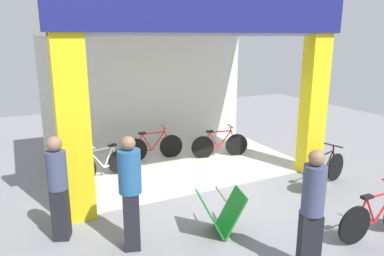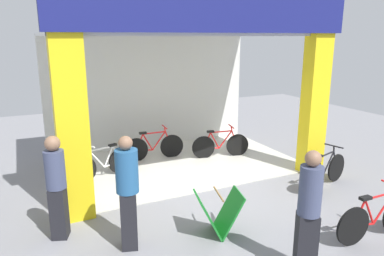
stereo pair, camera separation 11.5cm
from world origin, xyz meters
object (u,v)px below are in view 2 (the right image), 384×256
(pedestrian_0, at_px, (57,186))
(pedestrian_1, at_px, (308,213))
(bicycle_inside_2, at_px, (103,164))
(bicycle_parked_0, at_px, (376,218))
(bicycle_inside_1, at_px, (220,145))
(bicycle_parked_1, at_px, (324,171))
(bicycle_inside_0, at_px, (154,147))
(sandwich_board_sign, at_px, (218,213))
(pedestrian_2, at_px, (128,191))

(pedestrian_0, height_order, pedestrian_1, pedestrian_1)
(bicycle_inside_2, bearing_deg, bicycle_parked_0, -52.64)
(bicycle_inside_1, xyz_separation_m, bicycle_parked_1, (1.05, -2.65, 0.01))
(bicycle_inside_2, distance_m, pedestrian_1, 4.97)
(pedestrian_0, bearing_deg, bicycle_parked_1, -3.19)
(bicycle_inside_2, bearing_deg, bicycle_parked_1, -30.87)
(bicycle_parked_1, bearing_deg, pedestrian_0, 176.81)
(pedestrian_0, bearing_deg, bicycle_inside_1, 28.65)
(bicycle_parked_1, bearing_deg, bicycle_inside_0, 129.81)
(bicycle_parked_1, height_order, pedestrian_0, pedestrian_0)
(bicycle_parked_0, bearing_deg, bicycle_inside_2, 127.36)
(sandwich_board_sign, height_order, pedestrian_0, pedestrian_0)
(pedestrian_0, bearing_deg, pedestrian_2, -39.15)
(pedestrian_1, height_order, pedestrian_2, pedestrian_2)
(bicycle_inside_1, bearing_deg, pedestrian_2, -137.31)
(bicycle_inside_0, height_order, pedestrian_2, pedestrian_2)
(bicycle_inside_2, bearing_deg, sandwich_board_sign, -69.69)
(bicycle_inside_2, xyz_separation_m, bicycle_parked_1, (4.19, -2.51, 0.01))
(bicycle_inside_2, bearing_deg, pedestrian_1, -69.26)
(bicycle_inside_1, xyz_separation_m, pedestrian_0, (-4.30, -2.35, 0.53))
(bicycle_inside_2, distance_m, bicycle_parked_1, 4.88)
(bicycle_parked_0, height_order, bicycle_parked_1, bicycle_parked_0)
(bicycle_parked_0, height_order, pedestrian_2, pedestrian_2)
(pedestrian_1, distance_m, pedestrian_2, 2.57)
(bicycle_parked_0, bearing_deg, bicycle_inside_1, 92.88)
(bicycle_inside_1, xyz_separation_m, pedestrian_2, (-3.37, -3.11, 0.58))
(pedestrian_1, xyz_separation_m, pedestrian_2, (-1.98, 1.65, 0.02))
(bicycle_parked_0, relative_size, sandwich_board_sign, 1.89)
(bicycle_parked_0, height_order, sandwich_board_sign, bicycle_parked_0)
(bicycle_inside_2, height_order, bicycle_parked_0, bicycle_parked_0)
(sandwich_board_sign, bearing_deg, bicycle_parked_0, -28.96)
(bicycle_inside_1, relative_size, bicycle_inside_2, 1.02)
(bicycle_parked_0, relative_size, pedestrian_0, 0.95)
(bicycle_parked_0, height_order, pedestrian_1, pedestrian_1)
(bicycle_inside_2, relative_size, bicycle_parked_1, 0.96)
(bicycle_parked_1, relative_size, pedestrian_1, 0.88)
(bicycle_inside_1, height_order, bicycle_parked_0, bicycle_parked_0)
(bicycle_inside_2, height_order, pedestrian_1, pedestrian_1)
(bicycle_inside_0, height_order, bicycle_parked_0, bicycle_parked_0)
(pedestrian_2, bearing_deg, bicycle_inside_0, 65.16)
(pedestrian_1, bearing_deg, pedestrian_0, 140.35)
(bicycle_inside_2, relative_size, sandwich_board_sign, 1.75)
(bicycle_parked_1, bearing_deg, bicycle_inside_2, 149.13)
(bicycle_inside_1, relative_size, pedestrian_0, 0.90)
(bicycle_inside_0, relative_size, bicycle_inside_1, 1.04)
(bicycle_parked_1, height_order, sandwich_board_sign, bicycle_parked_1)
(bicycle_inside_0, bearing_deg, bicycle_parked_0, -69.91)
(sandwich_board_sign, bearing_deg, pedestrian_0, 156.85)
(bicycle_parked_0, relative_size, bicycle_parked_1, 1.04)
(bicycle_inside_1, distance_m, bicycle_parked_1, 2.85)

